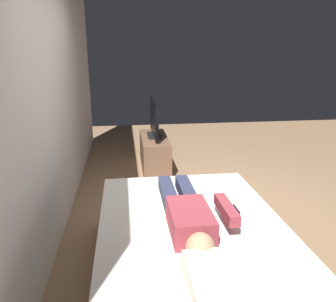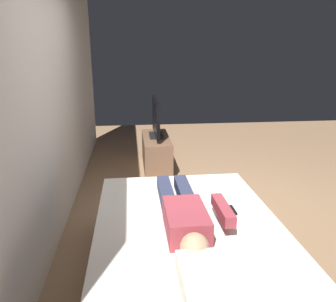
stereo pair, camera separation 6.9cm
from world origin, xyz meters
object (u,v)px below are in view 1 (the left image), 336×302
person (188,213)px  tv_stand (155,153)px  bed (192,257)px  tv (154,119)px  pillow (221,283)px  remote (234,209)px

person → tv_stand: (2.77, -0.00, -0.37)m
bed → tv_stand: 2.80m
person → tv: bearing=-0.0°
bed → pillow: pillow is taller
pillow → remote: bearing=-22.5°
tv_stand → tv: bearing=-90.0°
tv → bed: bearing=-179.4°
bed → pillow: size_ratio=4.36×
tv_stand → tv: tv is taller
pillow → tv: 3.53m
bed → pillow: bearing=180.0°
pillow → tv_stand: pillow is taller
tv → pillow: bearing=-179.6°
tv_stand → remote: bearing=-171.3°
remote → tv: 2.66m
bed → tv_stand: size_ratio=1.90×
remote → tv_stand: bearing=8.7°
person → remote: bearing=-69.5°
pillow → tv_stand: size_ratio=0.44×
tv → remote: bearing=-171.3°
bed → remote: size_ratio=13.97×
pillow → remote: 0.98m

